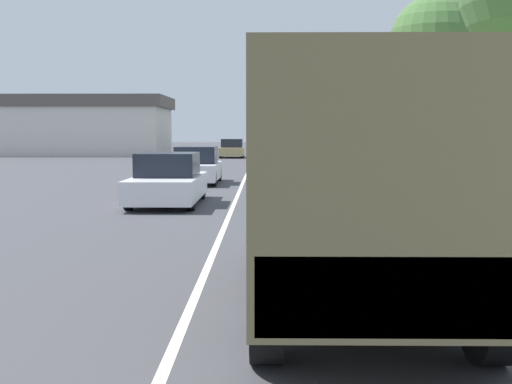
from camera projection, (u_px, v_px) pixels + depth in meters
The scene contains 11 objects.
ground_plane at pixel (250, 167), 38.12m from camera, with size 180.00×180.00×0.00m, color #424247.
lane_centre_stripe at pixel (250, 167), 38.12m from camera, with size 0.12×120.00×0.00m.
sidewalk_right at pixel (325, 166), 38.06m from camera, with size 1.80×120.00×0.12m.
grass_strip_right at pixel (399, 167), 38.00m from camera, with size 7.00×120.00×0.02m.
military_truck at pixel (349, 175), 7.77m from camera, with size 2.31×6.72×2.78m.
car_nearest_ahead at pixel (168, 181), 18.54m from camera, with size 1.87×4.53×1.49m.
car_second_ahead at pixel (196, 167), 26.06m from camera, with size 1.83×4.26×1.50m.
car_third_ahead at pixel (279, 153), 41.34m from camera, with size 1.83×4.69×1.70m.
car_fourth_ahead at pixel (232, 149), 51.88m from camera, with size 1.93×3.97×1.51m.
tree_far_right at pixel (435, 42), 28.42m from camera, with size 4.08×4.08×8.10m.
building_distant at pixel (65, 126), 57.73m from camera, with size 18.68×9.20×5.23m.
Camera 1 is at (0.88, 1.92, 2.10)m, focal length 45.00 mm.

